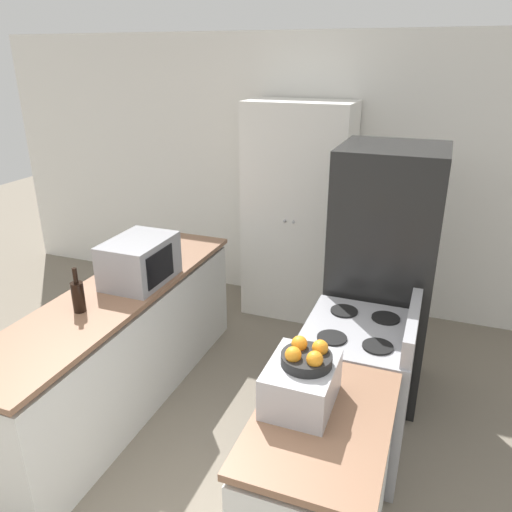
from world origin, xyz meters
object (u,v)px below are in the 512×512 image
object	(u,v)px
toaster_oven	(301,384)
fruit_bowl	(307,356)
microwave	(140,261)
wine_bottle	(78,296)
refrigerator	(382,276)
stove	(354,390)
pantry_cabinet	(298,213)

from	to	relation	value
toaster_oven	fruit_bowl	size ratio (longest dim) A/B	1.64
microwave	wine_bottle	bearing A→B (deg)	-102.10
refrigerator	microwave	xyz separation A→B (m)	(-1.60, -0.63, 0.13)
wine_bottle	toaster_oven	world-z (taller)	wine_bottle
stove	fruit_bowl	world-z (taller)	fruit_bowl
refrigerator	wine_bottle	bearing A→B (deg)	-145.93
microwave	toaster_oven	bearing A→B (deg)	-31.87
stove	microwave	size ratio (longest dim) A/B	1.99
refrigerator	wine_bottle	world-z (taller)	refrigerator
pantry_cabinet	toaster_oven	distance (m)	2.61
refrigerator	wine_bottle	size ratio (longest dim) A/B	6.27
pantry_cabinet	toaster_oven	bearing A→B (deg)	-73.38
stove	fruit_bowl	distance (m)	1.03
stove	refrigerator	distance (m)	0.88
wine_bottle	toaster_oven	size ratio (longest dim) A/B	0.77
wine_bottle	fruit_bowl	distance (m)	1.61
toaster_oven	fruit_bowl	xyz separation A→B (m)	(0.02, 0.01, 0.14)
refrigerator	fruit_bowl	world-z (taller)	refrigerator
fruit_bowl	wine_bottle	bearing A→B (deg)	167.17
microwave	pantry_cabinet	bearing A→B (deg)	67.10
microwave	fruit_bowl	size ratio (longest dim) A/B	2.27
toaster_oven	wine_bottle	bearing A→B (deg)	166.68
stove	refrigerator	bearing A→B (deg)	87.96
wine_bottle	microwave	bearing A→B (deg)	77.90
stove	fruit_bowl	bearing A→B (deg)	-99.22
pantry_cabinet	wine_bottle	world-z (taller)	pantry_cabinet
stove	microwave	distance (m)	1.69
refrigerator	toaster_oven	distance (m)	1.53
stove	refrigerator	xyz separation A→B (m)	(0.03, 0.75, 0.47)
stove	toaster_oven	world-z (taller)	toaster_oven
stove	microwave	world-z (taller)	microwave
toaster_oven	stove	bearing A→B (deg)	79.53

